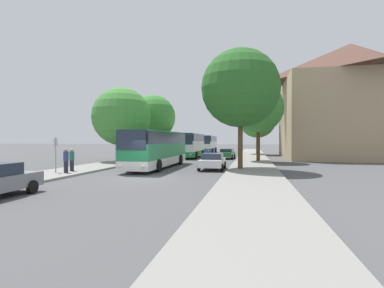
% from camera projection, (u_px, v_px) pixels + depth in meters
% --- Properties ---
extents(ground_plane, '(300.00, 300.00, 0.00)m').
position_uv_depth(ground_plane, '(144.00, 178.00, 19.54)').
color(ground_plane, '#4C4C4F').
rests_on(ground_plane, ground).
extents(sidewalk_left, '(4.00, 120.00, 0.15)m').
position_uv_depth(sidewalk_left, '(49.00, 175.00, 20.91)').
color(sidewalk_left, gray).
rests_on(sidewalk_left, ground_plane).
extents(sidewalk_right, '(4.00, 120.00, 0.15)m').
position_uv_depth(sidewalk_right, '(253.00, 180.00, 18.17)').
color(sidewalk_right, gray).
rests_on(sidewalk_right, ground_plane).
extents(building_right_background, '(17.14, 15.98, 15.49)m').
position_uv_depth(building_right_background, '(350.00, 101.00, 40.30)').
color(building_right_background, tan).
rests_on(building_right_background, ground_plane).
extents(bus_front, '(2.75, 12.14, 3.28)m').
position_uv_depth(bus_front, '(158.00, 148.00, 26.95)').
color(bus_front, silver).
rests_on(bus_front, ground_plane).
extents(bus_middle, '(2.89, 10.42, 3.41)m').
position_uv_depth(bus_middle, '(191.00, 145.00, 42.47)').
color(bus_middle, '#238942').
rests_on(bus_middle, ground_plane).
extents(bus_rear, '(2.97, 11.18, 3.29)m').
position_uv_depth(bus_rear, '(207.00, 144.00, 57.03)').
color(bus_rear, '#2D519E').
rests_on(bus_rear, ground_plane).
extents(parked_car_right_near, '(2.10, 4.32, 1.38)m').
position_uv_depth(parked_car_right_near, '(212.00, 161.00, 25.26)').
color(parked_car_right_near, silver).
rests_on(parked_car_right_near, ground_plane).
extents(parked_car_right_far, '(2.14, 4.63, 1.33)m').
position_uv_depth(parked_car_right_far, '(227.00, 153.00, 39.77)').
color(parked_car_right_far, '#236B38').
rests_on(parked_car_right_far, ground_plane).
extents(bus_stop_sign, '(0.08, 0.45, 2.53)m').
position_uv_depth(bus_stop_sign, '(56.00, 151.00, 21.66)').
color(bus_stop_sign, gray).
rests_on(bus_stop_sign, sidewalk_left).
extents(pedestrian_waiting_near, '(0.36, 0.36, 1.77)m').
position_uv_depth(pedestrian_waiting_near, '(66.00, 160.00, 21.47)').
color(pedestrian_waiting_near, '#23232D').
rests_on(pedestrian_waiting_near, sidewalk_left).
extents(pedestrian_waiting_far, '(0.36, 0.36, 1.71)m').
position_uv_depth(pedestrian_waiting_far, '(72.00, 160.00, 22.78)').
color(pedestrian_waiting_far, '#23232D').
rests_on(pedestrian_waiting_far, sidewalk_left).
extents(tree_left_near, '(6.05, 6.05, 8.50)m').
position_uv_depth(tree_left_near, '(153.00, 117.00, 40.84)').
color(tree_left_near, '#513D23').
rests_on(tree_left_near, sidewalk_left).
extents(tree_left_far, '(6.50, 6.50, 8.24)m').
position_uv_depth(tree_left_far, '(122.00, 117.00, 33.50)').
color(tree_left_far, '#513D23').
rests_on(tree_left_far, sidewalk_left).
extents(tree_right_near, '(6.14, 6.14, 8.84)m').
position_uv_depth(tree_right_near, '(257.00, 120.00, 50.24)').
color(tree_right_near, '#47331E').
rests_on(tree_right_near, sidewalk_right).
extents(tree_right_mid, '(6.49, 6.49, 9.89)m').
position_uv_depth(tree_right_mid, '(240.00, 88.00, 24.65)').
color(tree_right_mid, '#513D23').
rests_on(tree_right_mid, sidewalk_right).
extents(tree_right_far, '(5.66, 5.66, 8.83)m').
position_uv_depth(tree_right_far, '(258.00, 108.00, 33.67)').
color(tree_right_far, '#47331E').
rests_on(tree_right_far, sidewalk_right).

